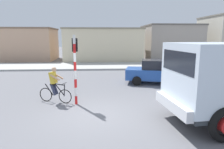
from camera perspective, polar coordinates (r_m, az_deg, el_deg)
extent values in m
plane|color=slate|center=(8.27, -4.87, -11.47)|extent=(120.00, 120.00, 0.00)
cube|color=#ADADA8|center=(21.55, -4.06, 2.45)|extent=(80.00, 5.00, 0.16)
cube|color=silver|center=(7.32, 16.62, -8.18)|extent=(0.47, 2.39, 0.36)
cube|color=black|center=(7.06, 18.35, 3.51)|extent=(0.33, 2.13, 0.70)
torus|color=black|center=(8.96, 19.31, -6.57)|extent=(1.12, 0.35, 1.10)
cylinder|color=red|center=(8.96, 19.31, -6.57)|extent=(0.52, 0.35, 0.50)
torus|color=black|center=(9.81, -13.14, -6.05)|extent=(0.65, 0.27, 0.68)
torus|color=black|center=(10.35, -18.24, -5.44)|extent=(0.65, 0.27, 0.68)
cylinder|color=black|center=(9.84, -15.04, -2.69)|extent=(0.58, 0.24, 0.09)
cylinder|color=black|center=(9.87, -14.68, -4.10)|extent=(0.49, 0.21, 0.57)
cylinder|color=black|center=(10.17, -17.38, -4.09)|extent=(0.43, 0.19, 0.57)
cylinder|color=black|center=(9.74, -13.34, -4.38)|extent=(0.10, 0.07, 0.59)
cylinder|color=black|center=(9.68, -13.55, -2.56)|extent=(0.20, 0.48, 0.03)
cube|color=black|center=(10.00, -16.50, -2.70)|extent=(0.27, 0.19, 0.06)
cube|color=gold|center=(9.91, -16.35, -0.86)|extent=(0.39, 0.40, 0.59)
sphere|color=tan|center=(9.80, -16.13, 1.41)|extent=(0.22, 0.22, 0.22)
cylinder|color=#2D334C|center=(10.09, -15.74, -3.88)|extent=(0.33, 0.22, 0.57)
cylinder|color=tan|center=(9.93, -14.90, -0.47)|extent=(0.49, 0.25, 0.29)
cylinder|color=#2D334C|center=(9.93, -16.35, -4.15)|extent=(0.33, 0.22, 0.57)
cylinder|color=tan|center=(9.66, -15.87, -0.82)|extent=(0.49, 0.25, 0.29)
cylinder|color=red|center=(9.64, -10.12, -7.11)|extent=(0.12, 0.12, 0.40)
cylinder|color=white|center=(9.52, -10.20, -4.82)|extent=(0.12, 0.12, 0.40)
cylinder|color=red|center=(9.43, -10.28, -2.47)|extent=(0.12, 0.12, 0.40)
cylinder|color=white|center=(9.35, -10.36, -0.08)|extent=(0.12, 0.12, 0.40)
cylinder|color=red|center=(9.28, -10.44, 2.35)|extent=(0.12, 0.12, 0.40)
cylinder|color=white|center=(9.24, -10.52, 4.80)|extent=(0.12, 0.12, 0.40)
cylinder|color=red|center=(9.21, -10.60, 7.28)|extent=(0.12, 0.12, 0.40)
cylinder|color=white|center=(9.19, -10.69, 9.77)|extent=(0.12, 0.12, 0.40)
cube|color=black|center=(9.38, -10.50, 8.26)|extent=(0.24, 0.20, 0.60)
sphere|color=green|center=(9.50, -10.41, 8.29)|extent=(0.14, 0.14, 0.14)
cube|color=#234C9E|center=(13.91, 12.36, 0.16)|extent=(4.28, 2.58, 0.70)
cube|color=black|center=(13.82, 13.09, 2.79)|extent=(2.47, 1.91, 0.60)
cylinder|color=black|center=(13.14, 7.04, -1.83)|extent=(0.63, 0.31, 0.60)
cylinder|color=black|center=(14.80, 7.38, -0.44)|extent=(0.63, 0.31, 0.60)
cylinder|color=black|center=(13.26, 17.81, -2.15)|extent=(0.63, 0.31, 0.60)
cylinder|color=black|center=(14.91, 16.94, -0.74)|extent=(0.63, 0.31, 0.60)
cube|color=tan|center=(30.34, -24.59, 7.63)|extent=(9.23, 5.68, 4.13)
cube|color=#775E4C|center=(30.35, -24.90, 11.70)|extent=(9.42, 5.79, 0.20)
cube|color=beige|center=(27.41, -2.51, 8.25)|extent=(9.76, 6.72, 4.03)
cube|color=gray|center=(27.41, -2.55, 12.67)|extent=(9.96, 6.86, 0.20)
cube|color=#9E9389|center=(31.05, 16.05, 8.67)|extent=(7.31, 7.09, 4.62)
cube|color=#5E5852|center=(31.09, 16.28, 13.11)|extent=(7.46, 7.23, 0.20)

